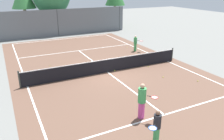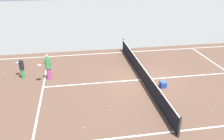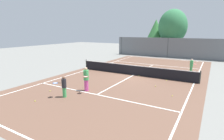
{
  "view_description": "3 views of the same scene",
  "coord_description": "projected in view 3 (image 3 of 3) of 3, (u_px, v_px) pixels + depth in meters",
  "views": [
    {
      "loc": [
        -6.52,
        -13.75,
        5.9
      ],
      "look_at": [
        -0.23,
        -1.18,
        0.61
      ],
      "focal_mm": 36.3,
      "sensor_mm": 36.0,
      "label": 1
    },
    {
      "loc": [
        13.88,
        -4.36,
        7.13
      ],
      "look_at": [
        -0.04,
        -2.0,
        0.84
      ],
      "focal_mm": 38.56,
      "sensor_mm": 36.0,
      "label": 2
    },
    {
      "loc": [
        6.67,
        -15.89,
        4.28
      ],
      "look_at": [
        -1.14,
        -2.35,
        0.84
      ],
      "focal_mm": 28.51,
      "sensor_mm": 36.0,
      "label": 3
    }
  ],
  "objects": [
    {
      "name": "tennis_ball_0",
      "position": [
        35.0,
        101.0,
        11.02
      ],
      "size": [
        0.07,
        0.07,
        0.07
      ],
      "primitive_type": "sphere",
      "color": "#CCE533",
      "rests_on": "ground_plane"
    },
    {
      "name": "ground_plane",
      "position": [
        134.0,
        75.0,
        17.62
      ],
      "size": [
        80.0,
        80.0,
        0.0
      ],
      "primitive_type": "plane",
      "color": "slate"
    },
    {
      "name": "tree_2",
      "position": [
        173.0,
        27.0,
        30.44
      ],
      "size": [
        4.8,
        4.53,
        7.93
      ],
      "color": "brown",
      "rests_on": "ground_plane"
    },
    {
      "name": "tennis_ball_8",
      "position": [
        172.0,
        96.0,
        11.89
      ],
      "size": [
        0.07,
        0.07,
        0.07
      ],
      "primitive_type": "sphere",
      "color": "#CCE533",
      "rests_on": "ground_plane"
    },
    {
      "name": "player_2",
      "position": [
        64.0,
        86.0,
        11.61
      ],
      "size": [
        0.83,
        0.7,
        1.42
      ],
      "color": "#3FA559",
      "rests_on": "ground_plane"
    },
    {
      "name": "player_1",
      "position": [
        86.0,
        79.0,
        12.83
      ],
      "size": [
        0.76,
        0.89,
        1.76
      ],
      "color": "#D14799",
      "rests_on": "ground_plane"
    },
    {
      "name": "tennis_ball_6",
      "position": [
        139.0,
        76.0,
        17.31
      ],
      "size": [
        0.07,
        0.07,
        0.07
      ],
      "primitive_type": "sphere",
      "color": "#CCE533",
      "rests_on": "ground_plane"
    },
    {
      "name": "player_0",
      "position": [
        191.0,
        66.0,
        18.41
      ],
      "size": [
        0.75,
        0.82,
        1.48
      ],
      "color": "#3FA559",
      "rests_on": "ground_plane"
    },
    {
      "name": "ball_crate",
      "position": [
        149.0,
        73.0,
        17.85
      ],
      "size": [
        0.43,
        0.36,
        0.43
      ],
      "color": "blue",
      "rests_on": "ground_plane"
    },
    {
      "name": "tennis_ball_1",
      "position": [
        183.0,
        75.0,
        17.68
      ],
      "size": [
        0.07,
        0.07,
        0.07
      ],
      "primitive_type": "sphere",
      "color": "#CCE533",
      "rests_on": "ground_plane"
    },
    {
      "name": "tree_0",
      "position": [
        156.0,
        29.0,
        33.15
      ],
      "size": [
        2.97,
        2.97,
        6.42
      ],
      "color": "brown",
      "rests_on": "ground_plane"
    },
    {
      "name": "tennis_ball_7",
      "position": [
        167.0,
        80.0,
        15.68
      ],
      "size": [
        0.07,
        0.07,
        0.07
      ],
      "primitive_type": "sphere",
      "color": "#CCE533",
      "rests_on": "ground_plane"
    },
    {
      "name": "tennis_ball_3",
      "position": [
        119.0,
        66.0,
        22.05
      ],
      "size": [
        0.07,
        0.07,
        0.07
      ],
      "primitive_type": "sphere",
      "color": "#CCE533",
      "rests_on": "ground_plane"
    },
    {
      "name": "tennis_net",
      "position": [
        134.0,
        70.0,
        17.51
      ],
      "size": [
        11.9,
        0.1,
        1.1
      ],
      "color": "#333833",
      "rests_on": "ground_plane"
    },
    {
      "name": "tennis_ball_4",
      "position": [
        192.0,
        70.0,
        19.81
      ],
      "size": [
        0.07,
        0.07,
        0.07
      ],
      "primitive_type": "sphere",
      "color": "#CCE533",
      "rests_on": "ground_plane"
    },
    {
      "name": "perimeter_fence",
      "position": [
        168.0,
        48.0,
        29.12
      ],
      "size": [
        18.0,
        0.12,
        3.2
      ],
      "color": "slate",
      "rests_on": "ground_plane"
    },
    {
      "name": "tennis_ball_2",
      "position": [
        50.0,
        91.0,
        12.87
      ],
      "size": [
        0.07,
        0.07,
        0.07
      ],
      "primitive_type": "sphere",
      "color": "#CCE533",
      "rests_on": "ground_plane"
    },
    {
      "name": "court_surface",
      "position": [
        134.0,
        75.0,
        17.62
      ],
      "size": [
        13.0,
        25.0,
        0.01
      ],
      "color": "brown",
      "rests_on": "ground_plane"
    },
    {
      "name": "tennis_ball_5",
      "position": [
        156.0,
        86.0,
        13.98
      ],
      "size": [
        0.07,
        0.07,
        0.07
      ],
      "primitive_type": "sphere",
      "color": "#CCE533",
      "rests_on": "ground_plane"
    }
  ]
}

